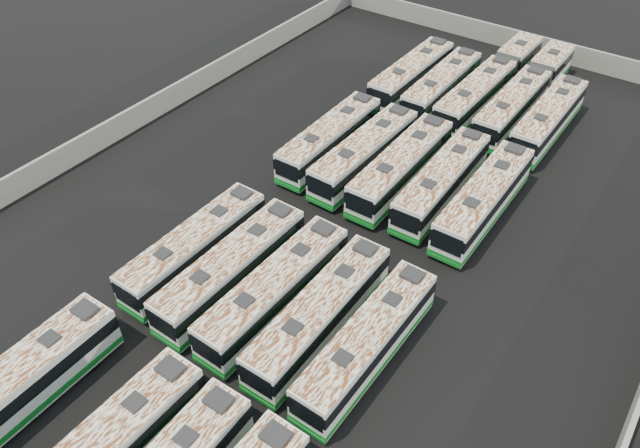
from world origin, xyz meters
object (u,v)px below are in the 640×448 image
Objects in this scene: bus_midback_left at (364,154)px; bus_back_left at (441,86)px; bus_midfront_far_right at (367,343)px; bus_back_right at (525,93)px; bus_midfront_center at (275,291)px; bus_midfront_left at (232,269)px; bus_back_center at (490,82)px; bus_back_far_right at (548,119)px; bus_midback_center at (401,167)px; bus_midback_far_right at (484,199)px; bus_back_far_left at (411,75)px; bus_midfront_right at (320,315)px; bus_front_far_left at (15,389)px; bus_midback_right at (442,182)px; bus_midback_far_left at (330,139)px; bus_midfront_far_left at (195,247)px.

bus_back_left is (-0.03, 13.71, -0.05)m from bus_midback_left.
bus_back_right is (-3.46, 33.22, 0.01)m from bus_midfront_far_right.
bus_midfront_left is at bearing -176.80° from bus_midfront_center.
bus_midfront_center is (3.48, 0.13, 0.00)m from bus_midfront_left.
bus_back_center is 1.01× the size of bus_back_right.
bus_midfront_left is 31.62m from bus_back_far_right.
bus_midback_center reaches higher than bus_midback_far_right.
bus_back_left is (3.38, -0.27, -0.04)m from bus_back_far_left.
bus_midfront_right is at bearing 1.61° from bus_midfront_center.
bus_front_far_left reaches higher than bus_midfront_far_right.
bus_midback_left is 1.01× the size of bus_midback_right.
bus_front_far_left reaches higher than bus_midback_far_left.
bus_midfront_far_right is 0.96× the size of bus_midback_far_right.
bus_midback_far_right is 1.02× the size of bus_back_far_right.
bus_midfront_center is at bearing -90.18° from bus_midback_center.
bus_midfront_center reaches higher than bus_midfront_left.
bus_midfront_far_right is at bearing -83.85° from bus_back_right.
bus_midback_far_left is 19.86m from bus_back_right.
bus_midfront_far_left is 0.64× the size of bus_back_right.
bus_midback_center is 1.00× the size of bus_midback_far_right.
bus_back_center is 1.55× the size of bus_back_far_right.
bus_midback_far_left is 0.99× the size of bus_back_far_right.
bus_midfront_far_right is at bearing -3.03° from bus_midfront_right.
bus_front_far_left is 13.79m from bus_midfront_far_left.
bus_back_center is at bearing 78.71° from bus_midfront_far_left.
bus_midback_center reaches higher than bus_back_far_left.
bus_midback_far_right is (10.39, 16.18, 0.03)m from bus_midfront_left.
bus_midback_center reaches higher than bus_midfront_far_right.
bus_midfront_far_left is 29.98m from bus_back_far_left.
bus_midback_far_right is at bearing 77.17° from bus_midfront_right.
bus_midback_left is at bearing -75.82° from bus_back_far_left.
bus_midback_center is at bearing -63.61° from bus_back_far_left.
bus_midback_far_right reaches higher than bus_midfront_right.
bus_midback_center is 0.66× the size of bus_back_center.
bus_midfront_far_right is at bearing -50.07° from bus_midback_far_left.
bus_back_left is (-10.39, 29.85, 0.01)m from bus_midfront_far_right.
bus_back_far_left is at bearing 125.39° from bus_midback_right.
bus_midback_left is (3.54, -0.20, 0.04)m from bus_midback_far_left.
bus_midfront_far_right is at bearing 43.85° from bus_front_far_left.
bus_midfront_right is at bearing -57.68° from bus_midback_far_left.
bus_midback_right reaches higher than bus_back_left.
bus_midfront_far_left is 1.00× the size of bus_midfront_far_right.
bus_back_right is at bearing 96.34° from bus_midfront_far_right.
bus_midback_right is 13.92m from bus_back_far_right.
bus_midfront_far_right is (10.39, 0.01, -0.05)m from bus_midfront_left.
bus_midback_center reaches higher than bus_midback_left.
bus_midback_center reaches higher than bus_front_far_left.
bus_midback_right is (10.30, 16.27, 0.03)m from bus_midfront_far_left.
bus_back_far_left is at bearing -154.56° from bus_back_center.
bus_front_far_left reaches higher than bus_back_far_right.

